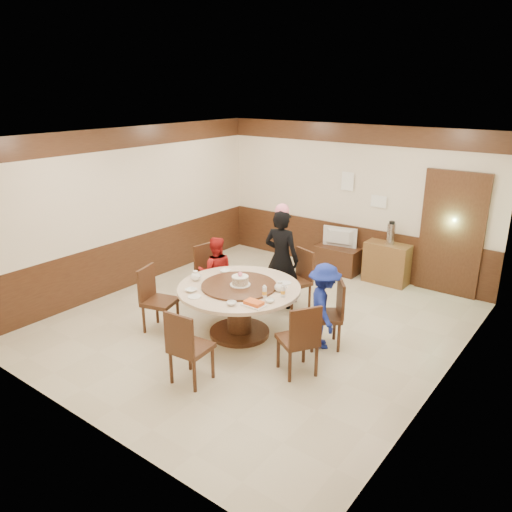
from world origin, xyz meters
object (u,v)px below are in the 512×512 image
Objects in this scene: shrimp_platter at (254,304)px; tv_stand at (338,259)px; thermos at (391,234)px; person_blue at (324,306)px; person_red at (216,272)px; side_cabinet at (387,263)px; birthday_cake at (240,280)px; television at (339,238)px; banquet_table at (239,301)px; person_standing at (281,259)px.

shrimp_platter reaches higher than tv_stand.
person_blue is at bearing -85.31° from thermos.
person_red is 1.79m from shrimp_platter.
side_cabinet is (1.83, 2.64, -0.21)m from person_red.
shrimp_platter is (0.54, -0.39, -0.07)m from birthday_cake.
tv_stand is 1.23m from thermos.
person_blue is at bearing 21.17° from birthday_cake.
television reaches higher than side_cabinet.
thermos is at bearing 74.50° from birthday_cake.
thermos reaches higher than shrimp_platter.
person_red is at bearing 149.73° from birthday_cake.
shrimp_platter is at bearing -35.84° from birthday_cake.
thermos reaches higher than banquet_table.
television is 1.76× the size of thermos.
banquet_table is 4.61× the size of thermos.
person_standing is at bearing -116.69° from thermos.
television is at bearing -15.70° from person_blue.
birthday_cake is 0.97× the size of shrimp_platter.
birthday_cake is 3.35m from side_cabinet.
person_standing is 2.27m from side_cabinet.
birthday_cake is 0.77× the size of thermos.
person_red is at bearing -107.82° from tv_stand.
person_red reaches higher than tv_stand.
person_blue reaches higher than person_red.
person_red reaches higher than banquet_table.
banquet_table is 3.33m from side_cabinet.
birthday_cake is 0.34× the size of tv_stand.
person_red is 3.09× the size of thermos.
shrimp_platter is 3.67m from tv_stand.
person_standing reaches higher than person_red.
tv_stand is (-1.24, 2.74, -0.35)m from person_blue.
thermos reaches higher than birthday_cake.
television reaches higher than banquet_table.
tv_stand is (0.84, 2.61, -0.34)m from person_red.
shrimp_platter is 0.79× the size of thermos.
person_standing is at bearing -116.04° from side_cabinet.
tv_stand is 1.06× the size of side_cabinet.
banquet_table is at bearing 145.28° from shrimp_platter.
person_red is 1.76× the size of television.
side_cabinet is at bearing -122.18° from person_standing.
birthday_cake is 0.36× the size of side_cabinet.
side_cabinet is at bearing -165.91° from person_red.
shrimp_platter is at bearing -79.44° from tv_stand.
banquet_table is 5.83× the size of shrimp_platter.
thermos is at bearing 0.00° from side_cabinet.
tv_stand is 0.44m from television.
birthday_cake is at bearing 89.44° from person_standing.
person_standing reaches higher than tv_stand.
birthday_cake is (0.12, -1.20, 0.03)m from person_standing.
person_red is at bearing 147.65° from shrimp_platter.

